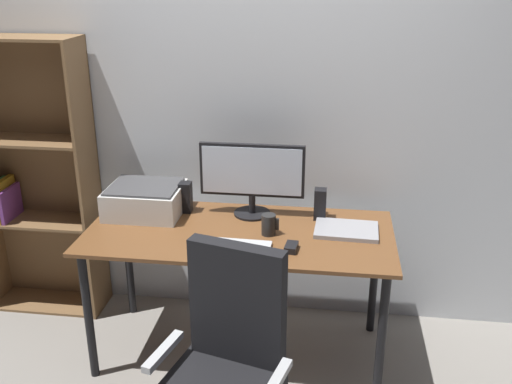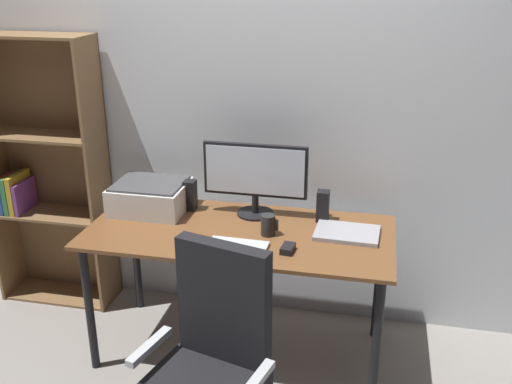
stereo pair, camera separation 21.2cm
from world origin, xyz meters
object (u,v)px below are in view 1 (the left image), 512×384
object	(u,v)px
laptop	(346,230)
bookshelf	(32,182)
mouse	(291,247)
printer	(145,199)
keyboard	(241,245)
office_chair	(224,383)
desk	(239,245)
monitor	(252,175)
coffee_mug	(269,225)
speaker_left	(186,197)
speaker_right	(320,204)

from	to	relation	value
laptop	bookshelf	bearing A→B (deg)	173.38
mouse	printer	bearing A→B (deg)	163.34
keyboard	office_chair	world-z (taller)	office_chair
desk	monitor	distance (m)	0.39
coffee_mug	office_chair	bearing A→B (deg)	-96.06
laptop	office_chair	bearing A→B (deg)	-115.84
monitor	printer	bearing A→B (deg)	-174.31
speaker_left	office_chair	xyz separation A→B (m)	(0.40, -1.03, -0.37)
coffee_mug	printer	xyz separation A→B (m)	(-0.70, 0.18, 0.03)
laptop	speaker_left	xyz separation A→B (m)	(-0.88, 0.15, 0.07)
mouse	speaker_left	size ratio (longest dim) A/B	0.56
keyboard	office_chair	bearing A→B (deg)	-85.79
laptop	bookshelf	xyz separation A→B (m)	(-1.85, 0.30, 0.06)
mouse	coffee_mug	world-z (taller)	coffee_mug
keyboard	speaker_left	world-z (taller)	speaker_left
desk	speaker_left	size ratio (longest dim) A/B	9.27
speaker_right	bookshelf	world-z (taller)	bookshelf
bookshelf	coffee_mug	bearing A→B (deg)	-14.51
speaker_left	monitor	bearing A→B (deg)	1.23
office_chair	desk	bearing A→B (deg)	109.71
monitor	bookshelf	world-z (taller)	bookshelf
keyboard	coffee_mug	xyz separation A→B (m)	(0.12, 0.16, 0.05)
desk	speaker_right	size ratio (longest dim) A/B	9.27
coffee_mug	printer	bearing A→B (deg)	165.59
bookshelf	monitor	bearing A→B (deg)	-5.95
keyboard	coffee_mug	size ratio (longest dim) A/B	2.68
office_chair	monitor	bearing A→B (deg)	106.70
speaker_left	bookshelf	world-z (taller)	bookshelf
keyboard	bookshelf	size ratio (longest dim) A/B	0.17
monitor	mouse	size ratio (longest dim) A/B	5.86
office_chair	speaker_right	bearing A→B (deg)	86.88
desk	keyboard	size ratio (longest dim) A/B	5.43
speaker_left	printer	bearing A→B (deg)	-166.83
desk	mouse	xyz separation A→B (m)	(0.28, -0.18, 0.10)
monitor	laptop	world-z (taller)	monitor
monitor	speaker_left	size ratio (longest dim) A/B	3.31
laptop	speaker_left	bearing A→B (deg)	172.87
monitor	keyboard	xyz separation A→B (m)	(0.00, -0.40, -0.22)
printer	bookshelf	size ratio (longest dim) A/B	0.24
printer	office_chair	world-z (taller)	office_chair
speaker_right	bookshelf	xyz separation A→B (m)	(-1.71, 0.15, -0.01)
speaker_left	office_chair	distance (m)	1.17
monitor	keyboard	bearing A→B (deg)	-89.62
keyboard	mouse	xyz separation A→B (m)	(0.24, -0.00, 0.01)
desk	printer	size ratio (longest dim) A/B	3.94
laptop	speaker_right	distance (m)	0.22
laptop	speaker_left	size ratio (longest dim) A/B	1.88
mouse	coffee_mug	bearing A→B (deg)	133.90
coffee_mug	laptop	size ratio (longest dim) A/B	0.34
coffee_mug	office_chair	xyz separation A→B (m)	(-0.09, -0.80, -0.34)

